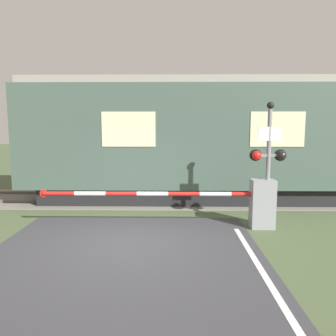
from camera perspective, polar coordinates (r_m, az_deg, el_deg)
ground_plane at (r=7.68m, az=-6.82°, el=-12.84°), size 80.00×80.00×0.00m
track_bed at (r=11.96m, az=-3.95°, el=-5.31°), size 36.00×3.20×0.13m
train at (r=12.07m, az=16.39°, el=4.73°), size 16.72×2.89×4.21m
crossing_barrier at (r=8.76m, az=13.00°, el=-5.79°), size 6.11×0.44×1.27m
signal_post at (r=8.75m, az=17.12°, el=1.86°), size 0.94×0.26×3.25m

